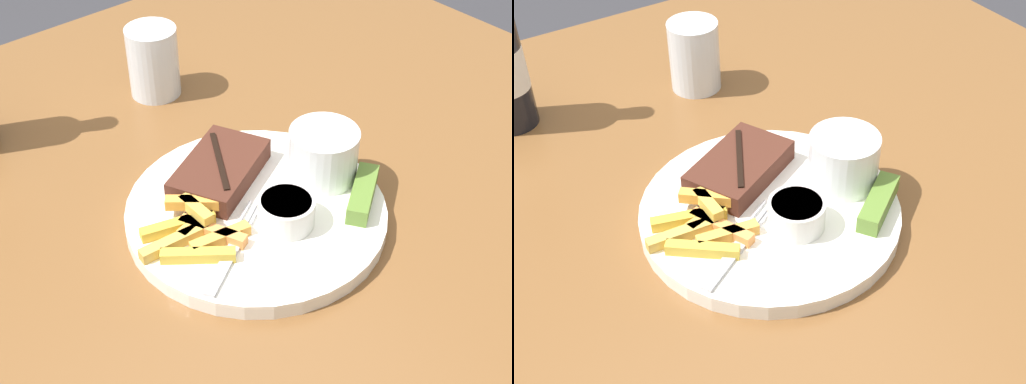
% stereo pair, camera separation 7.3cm
% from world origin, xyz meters
% --- Properties ---
extents(dining_table, '(1.12, 1.06, 0.74)m').
position_xyz_m(dining_table, '(0.00, 0.00, 0.66)').
color(dining_table, brown).
rests_on(dining_table, ground_plane).
extents(dinner_plate, '(0.28, 0.28, 0.02)m').
position_xyz_m(dinner_plate, '(0.00, 0.00, 0.75)').
color(dinner_plate, white).
rests_on(dinner_plate, dining_table).
extents(steak_portion, '(0.14, 0.12, 0.03)m').
position_xyz_m(steak_portion, '(-0.00, 0.06, 0.77)').
color(steak_portion, '#472319').
rests_on(steak_portion, dinner_plate).
extents(fries_pile, '(0.11, 0.10, 0.02)m').
position_xyz_m(fries_pile, '(-0.07, 0.01, 0.77)').
color(fries_pile, gold).
rests_on(fries_pile, dinner_plate).
extents(coleslaw_cup, '(0.08, 0.08, 0.06)m').
position_xyz_m(coleslaw_cup, '(0.09, -0.01, 0.79)').
color(coleslaw_cup, white).
rests_on(coleslaw_cup, dinner_plate).
extents(dipping_sauce_cup, '(0.06, 0.06, 0.03)m').
position_xyz_m(dipping_sauce_cup, '(0.01, -0.04, 0.78)').
color(dipping_sauce_cup, silver).
rests_on(dipping_sauce_cup, dinner_plate).
extents(pickle_spear, '(0.08, 0.06, 0.02)m').
position_xyz_m(pickle_spear, '(0.09, -0.07, 0.77)').
color(pickle_spear, '#567A2D').
rests_on(pickle_spear, dinner_plate).
extents(fork_utensil, '(0.12, 0.08, 0.00)m').
position_xyz_m(fork_utensil, '(-0.06, -0.04, 0.76)').
color(fork_utensil, '#B7B7BC').
rests_on(fork_utensil, dinner_plate).
extents(drinking_glass, '(0.07, 0.07, 0.09)m').
position_xyz_m(drinking_glass, '(0.06, 0.28, 0.79)').
color(drinking_glass, silver).
rests_on(drinking_glass, dining_table).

